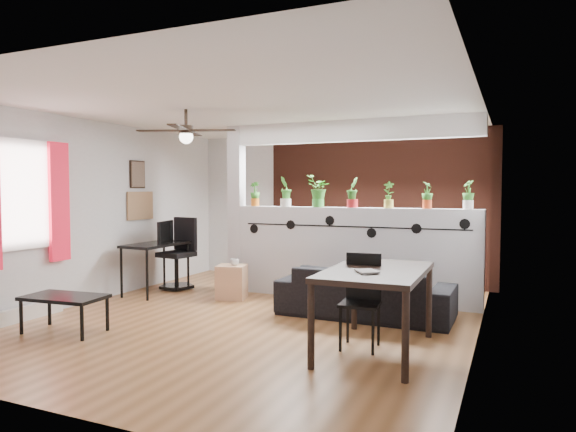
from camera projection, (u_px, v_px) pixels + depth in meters
The scene contains 28 objects.
room_shell at pixel (255, 215), 6.35m from camera, with size 6.30×7.10×2.90m.
partition_wall at pixel (352, 254), 7.43m from camera, with size 3.60×0.18×1.35m, color #BCBCC1.
ceiling_header at pixel (353, 131), 7.33m from camera, with size 3.60×0.18×0.30m, color white.
pier_column at pixel (237, 209), 8.16m from camera, with size 0.22×0.20×2.60m, color #BCBCC1.
brick_panel at pixel (377, 208), 8.74m from camera, with size 3.90×0.05×2.60m, color #97402C.
vine_decal at pixel (350, 227), 7.32m from camera, with size 3.31×0.01×0.30m.
window_assembly at pixel (24, 198), 6.27m from camera, with size 0.09×1.30×1.55m.
baseboard_heater at pixel (28, 312), 6.34m from camera, with size 0.08×1.00×0.18m, color silver.
corkboard at pixel (140, 206), 8.25m from camera, with size 0.03×0.60×0.45m, color #8E6644.
framed_art at pixel (138, 174), 8.18m from camera, with size 0.03×0.34×0.44m.
ceiling_fan at pixel (186, 133), 6.34m from camera, with size 1.19×1.19×0.43m.
potted_plant_0 at pixel (255, 193), 8.02m from camera, with size 0.22×0.24×0.38m.
potted_plant_1 at pixel (286, 191), 7.80m from camera, with size 0.22×0.26×0.46m.
potted_plant_2 at pixel (318, 190), 7.59m from camera, with size 0.27×0.30×0.48m.
potted_plant_3 at pixel (352, 192), 7.38m from camera, with size 0.18×0.23×0.43m.
potted_plant_4 at pixel (389, 194), 7.17m from camera, with size 0.22×0.20×0.38m.
potted_plant_5 at pixel (427, 194), 6.95m from camera, with size 0.15×0.19×0.37m.
potted_plant_6 at pixel (468, 194), 6.74m from camera, with size 0.23×0.24×0.38m.
sofa at pixel (365, 293), 6.49m from camera, with size 2.07×0.82×0.61m, color black.
cube_shelf at pixel (232, 282), 7.53m from camera, with size 0.41×0.36×0.50m, color tan.
cup at pixel (235, 262), 7.50m from camera, with size 0.12×0.12×0.10m, color gray.
computer_desk at pixel (156, 248), 7.95m from camera, with size 0.58×1.09×0.78m.
monitor at pixel (162, 236), 8.07m from camera, with size 0.05×0.33×0.19m, color black.
office_chair at pixel (179, 258), 8.33m from camera, with size 0.59×0.59×1.13m.
dining_table at pixel (376, 278), 5.06m from camera, with size 0.94×1.52×0.83m.
book at pixel (358, 272), 4.82m from camera, with size 0.18×0.24×0.02m, color gray.
folding_chair at pixel (362, 292), 5.25m from camera, with size 0.41×0.41×0.95m.
coffee_table at pixel (64, 299), 5.76m from camera, with size 0.94×0.59×0.42m.
Camera 1 is at (2.94, -5.63, 1.61)m, focal length 32.00 mm.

